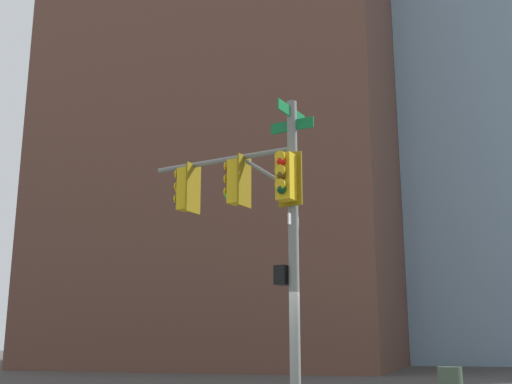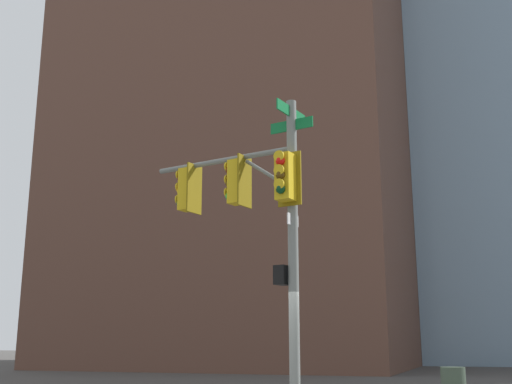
# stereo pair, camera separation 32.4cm
# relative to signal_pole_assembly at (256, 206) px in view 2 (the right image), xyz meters

# --- Properties ---
(signal_pole_assembly) EXTENTS (4.05, 1.41, 6.63)m
(signal_pole_assembly) POSITION_rel_signal_pole_assembly_xyz_m (0.00, 0.00, 0.00)
(signal_pole_assembly) COLOR slate
(signal_pole_assembly) RESTS_ON ground_plane
(building_brick_midblock) EXTENTS (17.08, 14.83, 30.74)m
(building_brick_midblock) POSITION_rel_signal_pole_assembly_xyz_m (-13.13, 40.88, 10.99)
(building_brick_midblock) COLOR brown
(building_brick_midblock) RESTS_ON ground_plane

